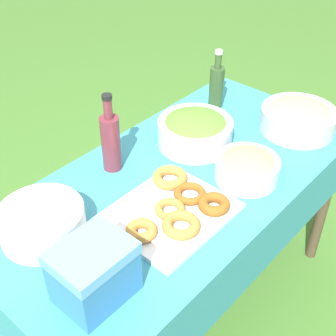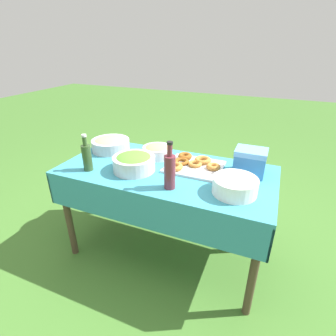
{
  "view_description": "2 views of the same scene",
  "coord_description": "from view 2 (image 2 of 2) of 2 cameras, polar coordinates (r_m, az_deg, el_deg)",
  "views": [
    {
      "loc": [
        1.0,
        0.82,
        1.77
      ],
      "look_at": [
        0.03,
        -0.03,
        0.79
      ],
      "focal_mm": 50.0,
      "sensor_mm": 36.0,
      "label": 1
    },
    {
      "loc": [
        0.64,
        -1.49,
        1.55
      ],
      "look_at": [
        0.02,
        -0.02,
        0.76
      ],
      "focal_mm": 28.0,
      "sensor_mm": 36.0,
      "label": 2
    }
  ],
  "objects": [
    {
      "name": "pasta_bowl",
      "position": [
        2.16,
        -12.38,
        5.21
      ],
      "size": [
        0.3,
        0.3,
        0.11
      ],
      "color": "#B2B7BC",
      "rests_on": "picnic_table"
    },
    {
      "name": "olive_oil_bottle",
      "position": [
        1.85,
        -17.24,
        2.41
      ],
      "size": [
        0.06,
        0.06,
        0.26
      ],
      "color": "#2D4723",
      "rests_on": "picnic_table"
    },
    {
      "name": "donut_platter",
      "position": [
        1.84,
        5.37,
        0.79
      ],
      "size": [
        0.39,
        0.35,
        0.05
      ],
      "color": "silver",
      "rests_on": "picnic_table"
    },
    {
      "name": "salad_bowl",
      "position": [
        1.79,
        -7.43,
        1.35
      ],
      "size": [
        0.29,
        0.29,
        0.12
      ],
      "color": "silver",
      "rests_on": "picnic_table"
    },
    {
      "name": "cooler_box",
      "position": [
        1.8,
        17.42,
        1.33
      ],
      "size": [
        0.2,
        0.16,
        0.17
      ],
      "color": "#3372B7",
      "rests_on": "picnic_table"
    },
    {
      "name": "ground_plane",
      "position": [
        2.24,
        -0.36,
        -17.52
      ],
      "size": [
        14.0,
        14.0,
        0.0
      ],
      "primitive_type": "plane",
      "color": "#3D6B28"
    },
    {
      "name": "picnic_table",
      "position": [
        1.86,
        -0.42,
        -3.16
      ],
      "size": [
        1.47,
        0.72,
        0.74
      ],
      "color": "teal",
      "rests_on": "ground_plane"
    },
    {
      "name": "plate_stack",
      "position": [
        1.56,
        14.36,
        -3.77
      ],
      "size": [
        0.26,
        0.26,
        0.1
      ],
      "color": "white",
      "rests_on": "picnic_table"
    },
    {
      "name": "bread_bowl",
      "position": [
        1.99,
        -2.32,
        3.81
      ],
      "size": [
        0.22,
        0.22,
        0.1
      ],
      "color": "silver",
      "rests_on": "picnic_table"
    },
    {
      "name": "wine_bottle",
      "position": [
        1.54,
        0.38,
        -0.54
      ],
      "size": [
        0.07,
        0.07,
        0.3
      ],
      "color": "maroon",
      "rests_on": "picnic_table"
    }
  ]
}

